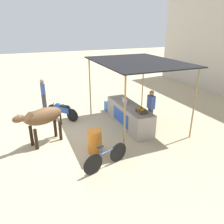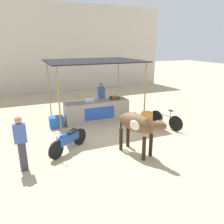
{
  "view_description": "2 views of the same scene",
  "coord_description": "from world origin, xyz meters",
  "px_view_note": "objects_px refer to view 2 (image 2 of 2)",
  "views": [
    {
      "loc": [
        7.77,
        -1.85,
        4.13
      ],
      "look_at": [
        0.02,
        1.39,
        0.77
      ],
      "focal_mm": 35.0,
      "sensor_mm": 36.0,
      "label": 1
    },
    {
      "loc": [
        -3.15,
        -7.11,
        3.56
      ],
      "look_at": [
        0.14,
        0.68,
        0.86
      ],
      "focal_mm": 35.0,
      "sensor_mm": 36.0,
      "label": 2
    }
  ],
  "objects_px": {
    "cooler_box": "(56,122)",
    "passerby_on_street": "(21,143)",
    "fruit_crate": "(115,97)",
    "vendor_behind_counter": "(101,99)",
    "water_barrel": "(147,122)",
    "bicycle_leaning": "(166,120)",
    "stall_counter": "(97,111)",
    "motorcycle_parked": "(68,140)",
    "cow": "(138,125)"
  },
  "relations": [
    {
      "from": "cooler_box",
      "to": "motorcycle_parked",
      "type": "relative_size",
      "value": 0.4
    },
    {
      "from": "fruit_crate",
      "to": "motorcycle_parked",
      "type": "bearing_deg",
      "value": -137.75
    },
    {
      "from": "water_barrel",
      "to": "passerby_on_street",
      "type": "xyz_separation_m",
      "value": [
        -4.8,
        -1.12,
        0.44
      ]
    },
    {
      "from": "stall_counter",
      "to": "vendor_behind_counter",
      "type": "relative_size",
      "value": 1.82
    },
    {
      "from": "fruit_crate",
      "to": "vendor_behind_counter",
      "type": "bearing_deg",
      "value": 121.66
    },
    {
      "from": "stall_counter",
      "to": "motorcycle_parked",
      "type": "bearing_deg",
      "value": -126.83
    },
    {
      "from": "cooler_box",
      "to": "bicycle_leaning",
      "type": "bearing_deg",
      "value": -23.73
    },
    {
      "from": "fruit_crate",
      "to": "cow",
      "type": "bearing_deg",
      "value": -102.22
    },
    {
      "from": "water_barrel",
      "to": "bicycle_leaning",
      "type": "bearing_deg",
      "value": 1.96
    },
    {
      "from": "cooler_box",
      "to": "passerby_on_street",
      "type": "bearing_deg",
      "value": -114.96
    },
    {
      "from": "fruit_crate",
      "to": "cooler_box",
      "type": "height_order",
      "value": "fruit_crate"
    },
    {
      "from": "bicycle_leaning",
      "to": "water_barrel",
      "type": "bearing_deg",
      "value": -178.04
    },
    {
      "from": "vendor_behind_counter",
      "to": "bicycle_leaning",
      "type": "relative_size",
      "value": 1.04
    },
    {
      "from": "vendor_behind_counter",
      "to": "motorcycle_parked",
      "type": "distance_m",
      "value": 4.11
    },
    {
      "from": "cow",
      "to": "passerby_on_street",
      "type": "height_order",
      "value": "passerby_on_street"
    },
    {
      "from": "bicycle_leaning",
      "to": "passerby_on_street",
      "type": "distance_m",
      "value": 5.93
    },
    {
      "from": "cow",
      "to": "motorcycle_parked",
      "type": "bearing_deg",
      "value": 153.55
    },
    {
      "from": "motorcycle_parked",
      "to": "fruit_crate",
      "type": "bearing_deg",
      "value": 42.25
    },
    {
      "from": "stall_counter",
      "to": "vendor_behind_counter",
      "type": "distance_m",
      "value": 0.98
    },
    {
      "from": "stall_counter",
      "to": "cooler_box",
      "type": "height_order",
      "value": "stall_counter"
    },
    {
      "from": "vendor_behind_counter",
      "to": "cooler_box",
      "type": "bearing_deg",
      "value": -160.66
    },
    {
      "from": "stall_counter",
      "to": "cooler_box",
      "type": "xyz_separation_m",
      "value": [
        -1.91,
        -0.1,
        -0.24
      ]
    },
    {
      "from": "cow",
      "to": "motorcycle_parked",
      "type": "relative_size",
      "value": 1.22
    },
    {
      "from": "stall_counter",
      "to": "fruit_crate",
      "type": "distance_m",
      "value": 1.1
    },
    {
      "from": "stall_counter",
      "to": "fruit_crate",
      "type": "relative_size",
      "value": 6.82
    },
    {
      "from": "fruit_crate",
      "to": "bicycle_leaning",
      "type": "distance_m",
      "value": 2.65
    },
    {
      "from": "stall_counter",
      "to": "cow",
      "type": "xyz_separation_m",
      "value": [
        0.16,
        -3.57,
        0.55
      ]
    },
    {
      "from": "fruit_crate",
      "to": "vendor_behind_counter",
      "type": "distance_m",
      "value": 0.85
    },
    {
      "from": "motorcycle_parked",
      "to": "bicycle_leaning",
      "type": "bearing_deg",
      "value": 6.87
    },
    {
      "from": "passerby_on_street",
      "to": "cooler_box",
      "type": "bearing_deg",
      "value": 65.04
    },
    {
      "from": "water_barrel",
      "to": "motorcycle_parked",
      "type": "height_order",
      "value": "motorcycle_parked"
    },
    {
      "from": "motorcycle_parked",
      "to": "passerby_on_street",
      "type": "height_order",
      "value": "passerby_on_street"
    },
    {
      "from": "water_barrel",
      "to": "cow",
      "type": "relative_size",
      "value": 0.45
    },
    {
      "from": "vendor_behind_counter",
      "to": "water_barrel",
      "type": "bearing_deg",
      "value": -71.26
    },
    {
      "from": "cooler_box",
      "to": "bicycle_leaning",
      "type": "distance_m",
      "value": 4.77
    },
    {
      "from": "stall_counter",
      "to": "motorcycle_parked",
      "type": "distance_m",
      "value": 3.18
    },
    {
      "from": "stall_counter",
      "to": "cow",
      "type": "bearing_deg",
      "value": -87.39
    },
    {
      "from": "stall_counter",
      "to": "passerby_on_street",
      "type": "relative_size",
      "value": 1.82
    },
    {
      "from": "water_barrel",
      "to": "passerby_on_street",
      "type": "distance_m",
      "value": 4.95
    },
    {
      "from": "vendor_behind_counter",
      "to": "fruit_crate",
      "type": "bearing_deg",
      "value": -58.34
    },
    {
      "from": "cooler_box",
      "to": "water_barrel",
      "type": "xyz_separation_m",
      "value": [
        3.37,
        -1.96,
        0.17
      ]
    },
    {
      "from": "stall_counter",
      "to": "water_barrel",
      "type": "bearing_deg",
      "value": -54.53
    },
    {
      "from": "stall_counter",
      "to": "vendor_behind_counter",
      "type": "bearing_deg",
      "value": 55.86
    },
    {
      "from": "stall_counter",
      "to": "vendor_behind_counter",
      "type": "height_order",
      "value": "vendor_behind_counter"
    },
    {
      "from": "water_barrel",
      "to": "passerby_on_street",
      "type": "relative_size",
      "value": 0.5
    },
    {
      "from": "cow",
      "to": "bicycle_leaning",
      "type": "height_order",
      "value": "cow"
    },
    {
      "from": "fruit_crate",
      "to": "vendor_behind_counter",
      "type": "height_order",
      "value": "vendor_behind_counter"
    },
    {
      "from": "water_barrel",
      "to": "bicycle_leaning",
      "type": "relative_size",
      "value": 0.52
    },
    {
      "from": "stall_counter",
      "to": "passerby_on_street",
      "type": "distance_m",
      "value": 4.62
    },
    {
      "from": "cow",
      "to": "bicycle_leaning",
      "type": "bearing_deg",
      "value": 34.11
    }
  ]
}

